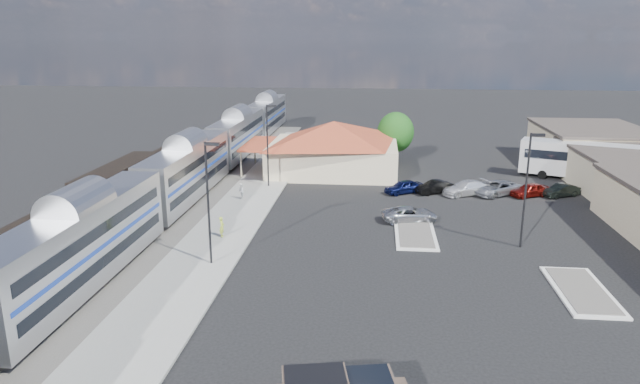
# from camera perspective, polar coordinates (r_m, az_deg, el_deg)

# --- Properties ---
(ground) EXTENTS (280.00, 280.00, 0.00)m
(ground) POSITION_cam_1_polar(r_m,az_deg,el_deg) (46.03, 4.66, -4.97)
(ground) COLOR black
(ground) RESTS_ON ground
(railbed) EXTENTS (16.00, 100.00, 0.12)m
(railbed) POSITION_cam_1_polar(r_m,az_deg,el_deg) (57.78, -16.46, -1.27)
(railbed) COLOR #4C4944
(railbed) RESTS_ON ground
(platform) EXTENTS (5.50, 92.00, 0.18)m
(platform) POSITION_cam_1_polar(r_m,az_deg,el_deg) (53.19, -8.24, -2.17)
(platform) COLOR gray
(platform) RESTS_ON ground
(passenger_train) EXTENTS (3.00, 104.00, 5.55)m
(passenger_train) POSITION_cam_1_polar(r_m,az_deg,el_deg) (58.08, -13.10, 1.92)
(passenger_train) COLOR silver
(passenger_train) RESTS_ON ground
(freight_cars) EXTENTS (2.80, 46.00, 4.00)m
(freight_cars) POSITION_cam_1_polar(r_m,az_deg,el_deg) (58.28, -19.42, 0.53)
(freight_cars) COLOR black
(freight_cars) RESTS_ON ground
(station_depot) EXTENTS (18.35, 12.24, 6.20)m
(station_depot) POSITION_cam_1_polar(r_m,az_deg,el_deg) (68.59, 1.33, 4.56)
(station_depot) COLOR #C1B08D
(station_depot) RESTS_ON ground
(traffic_island_south) EXTENTS (3.30, 7.50, 0.21)m
(traffic_island_south) POSITION_cam_1_polar(r_m,az_deg,el_deg) (48.00, 9.50, -4.15)
(traffic_island_south) COLOR silver
(traffic_island_south) RESTS_ON ground
(traffic_island_north) EXTENTS (3.30, 7.50, 0.21)m
(traffic_island_north) POSITION_cam_1_polar(r_m,az_deg,el_deg) (40.84, 24.69, -8.96)
(traffic_island_north) COLOR silver
(traffic_island_north) RESTS_ON ground
(lamp_plat_s) EXTENTS (1.08, 0.25, 9.00)m
(lamp_plat_s) POSITION_cam_1_polar(r_m,az_deg,el_deg) (40.34, -11.04, -0.18)
(lamp_plat_s) COLOR black
(lamp_plat_s) RESTS_ON ground
(lamp_plat_n) EXTENTS (1.08, 0.25, 9.00)m
(lamp_plat_n) POSITION_cam_1_polar(r_m,az_deg,el_deg) (61.22, -5.20, 5.29)
(lamp_plat_n) COLOR black
(lamp_plat_n) RESTS_ON ground
(lamp_lot) EXTENTS (1.08, 0.25, 9.00)m
(lamp_lot) POSITION_cam_1_polar(r_m,az_deg,el_deg) (45.93, 20.07, 1.05)
(lamp_lot) COLOR black
(lamp_lot) RESTS_ON ground
(tree_depot) EXTENTS (4.71, 4.71, 6.63)m
(tree_depot) POSITION_cam_1_polar(r_m,az_deg,el_deg) (74.19, 7.56, 5.95)
(tree_depot) COLOR #382314
(tree_depot) RESTS_ON ground
(suv) EXTENTS (5.23, 3.16, 1.36)m
(suv) POSITION_cam_1_polar(r_m,az_deg,el_deg) (51.18, 8.98, -2.21)
(suv) COLOR #A9ACB1
(suv) RESTS_ON ground
(coach_bus) EXTENTS (13.58, 7.58, 4.31)m
(coach_bus) POSITION_cam_1_polar(r_m,az_deg,el_deg) (71.30, 24.82, 3.02)
(coach_bus) COLOR silver
(coach_bus) RESTS_ON ground
(person_a) EXTENTS (0.49, 0.67, 1.69)m
(person_a) POSITION_cam_1_polar(r_m,az_deg,el_deg) (46.90, -9.79, -3.44)
(person_a) COLOR #ADC13C
(person_a) RESTS_ON platform
(person_b) EXTENTS (0.79, 0.91, 1.59)m
(person_b) POSITION_cam_1_polar(r_m,az_deg,el_deg) (57.42, -7.95, 0.07)
(person_b) COLOR silver
(person_b) RESTS_ON platform
(parked_car_a) EXTENTS (4.41, 3.51, 1.41)m
(parked_car_a) POSITION_cam_1_polar(r_m,az_deg,el_deg) (60.23, 8.35, 0.51)
(parked_car_a) COLOR #0D1341
(parked_car_a) RESTS_ON ground
(parked_car_b) EXTENTS (4.30, 3.25, 1.36)m
(parked_car_b) POSITION_cam_1_polar(r_m,az_deg,el_deg) (60.76, 11.35, 0.48)
(parked_car_b) COLOR black
(parked_car_b) RESTS_ON ground
(parked_car_c) EXTENTS (5.56, 4.26, 1.50)m
(parked_car_c) POSITION_cam_1_polar(r_m,az_deg,el_deg) (60.86, 14.38, 0.39)
(parked_car_c) COLOR silver
(parked_car_c) RESTS_ON ground
(parked_car_d) EXTENTS (5.80, 5.10, 1.49)m
(parked_car_d) POSITION_cam_1_polar(r_m,az_deg,el_deg) (61.72, 17.28, 0.37)
(parked_car_d) COLOR #94989D
(parked_car_d) RESTS_ON ground
(parked_car_e) EXTENTS (4.43, 3.40, 1.41)m
(parked_car_e) POSITION_cam_1_polar(r_m,az_deg,el_deg) (62.18, 20.21, 0.18)
(parked_car_e) COLOR maroon
(parked_car_e) RESTS_ON ground
(parked_car_f) EXTENTS (4.20, 3.10, 1.32)m
(parked_car_f) POSITION_cam_1_polar(r_m,az_deg,el_deg) (63.35, 22.95, 0.14)
(parked_car_f) COLOR black
(parked_car_f) RESTS_ON ground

